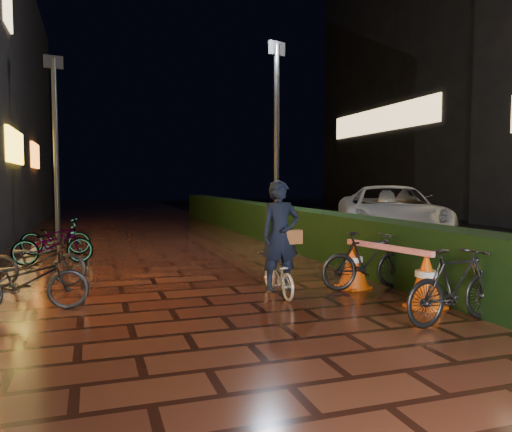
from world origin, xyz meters
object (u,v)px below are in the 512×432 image
object	(u,v)px
cyclist	(279,254)
traffic_barrier	(387,271)
van	(389,214)
cart_assembly	(327,234)

from	to	relation	value
cyclist	traffic_barrier	size ratio (longest dim) A/B	0.89
van	traffic_barrier	world-z (taller)	van
van	cart_assembly	bearing A→B (deg)	-119.36
cyclist	cart_assembly	xyz separation A→B (m)	(2.27, 3.03, -0.10)
cyclist	cart_assembly	size ratio (longest dim) A/B	1.65
van	cyclist	world-z (taller)	cyclist
cyclist	cart_assembly	distance (m)	3.79
traffic_barrier	cart_assembly	bearing A→B (deg)	77.18
cyclist	van	bearing A→B (deg)	44.79
traffic_barrier	cyclist	bearing A→B (deg)	160.01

